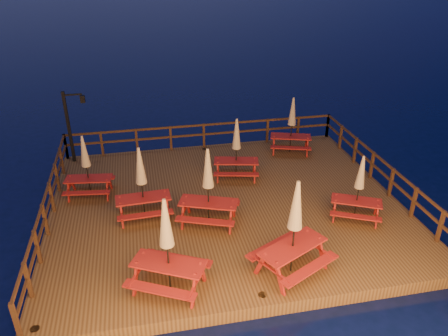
{
  "coord_description": "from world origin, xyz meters",
  "views": [
    {
      "loc": [
        -2.7,
        -12.77,
        8.51
      ],
      "look_at": [
        0.04,
        0.6,
        1.47
      ],
      "focal_mm": 35.0,
      "sensor_mm": 36.0,
      "label": 1
    }
  ],
  "objects_px": {
    "picnic_table_1": "(142,182)",
    "picnic_table_0": "(359,187)",
    "picnic_table_2": "(294,227)",
    "lamp_post": "(72,120)"
  },
  "relations": [
    {
      "from": "picnic_table_0",
      "to": "picnic_table_1",
      "type": "distance_m",
      "value": 6.96
    },
    {
      "from": "lamp_post",
      "to": "picnic_table_0",
      "type": "xyz_separation_m",
      "value": [
        9.35,
        -6.33,
        -0.61
      ]
    },
    {
      "from": "picnic_table_0",
      "to": "picnic_table_1",
      "type": "xyz_separation_m",
      "value": [
        -6.8,
        1.47,
        0.13
      ]
    },
    {
      "from": "picnic_table_1",
      "to": "picnic_table_0",
      "type": "bearing_deg",
      "value": -15.13
    },
    {
      "from": "picnic_table_0",
      "to": "picnic_table_1",
      "type": "height_order",
      "value": "picnic_table_1"
    },
    {
      "from": "picnic_table_0",
      "to": "picnic_table_2",
      "type": "bearing_deg",
      "value": -118.49
    },
    {
      "from": "lamp_post",
      "to": "picnic_table_2",
      "type": "height_order",
      "value": "lamp_post"
    },
    {
      "from": "lamp_post",
      "to": "picnic_table_0",
      "type": "bearing_deg",
      "value": -34.07
    },
    {
      "from": "lamp_post",
      "to": "picnic_table_0",
      "type": "distance_m",
      "value": 11.31
    },
    {
      "from": "picnic_table_2",
      "to": "picnic_table_1",
      "type": "bearing_deg",
      "value": 110.11
    }
  ]
}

